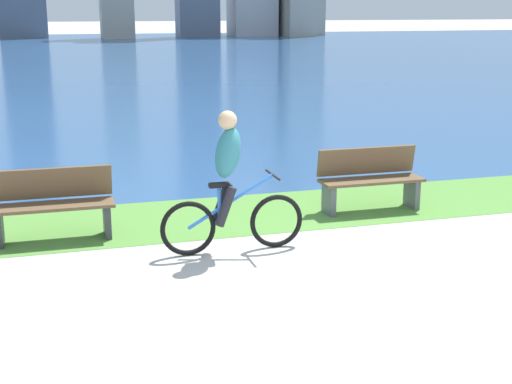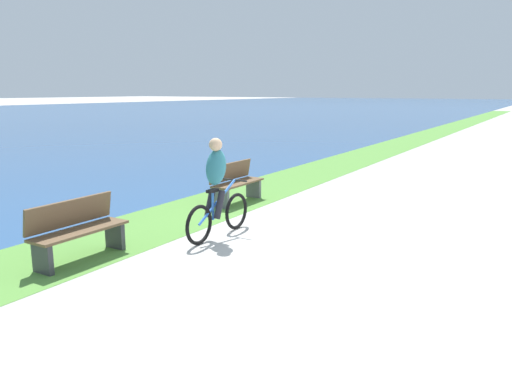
{
  "view_description": "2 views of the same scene",
  "coord_description": "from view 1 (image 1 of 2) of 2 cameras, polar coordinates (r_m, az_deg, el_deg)",
  "views": [
    {
      "loc": [
        -2.77,
        -6.3,
        2.85
      ],
      "look_at": [
        -0.61,
        1.21,
        0.82
      ],
      "focal_mm": 49.98,
      "sensor_mm": 36.0,
      "label": 1
    },
    {
      "loc": [
        -7.43,
        -3.25,
        2.47
      ],
      "look_at": [
        -0.58,
        0.96,
        0.81
      ],
      "focal_mm": 34.63,
      "sensor_mm": 36.0,
      "label": 2
    }
  ],
  "objects": [
    {
      "name": "grass_strip_bayside",
      "position": [
        10.19,
        0.37,
        -1.64
      ],
      "size": [
        120.0,
        2.0,
        0.01
      ],
      "primitive_type": "cube",
      "color": "#59933D",
      "rests_on": "ground"
    },
    {
      "name": "ground_plane",
      "position": [
        7.45,
        7.18,
        -8.03
      ],
      "size": [
        300.0,
        300.0,
        0.0
      ],
      "primitive_type": "plane",
      "color": "#B2AFA8"
    },
    {
      "name": "cyclist_lead",
      "position": [
        8.37,
        -2.13,
        0.68
      ],
      "size": [
        1.75,
        0.52,
        1.7
      ],
      "color": "black",
      "rests_on": "ground"
    },
    {
      "name": "bay_water_surface",
      "position": [
        46.67,
        -12.87,
        10.7
      ],
      "size": [
        300.0,
        72.22,
        0.0
      ],
      "primitive_type": "cube",
      "color": "#2D568C",
      "rests_on": "ground"
    },
    {
      "name": "bench_near_path",
      "position": [
        10.36,
        9.1,
        1.0
      ],
      "size": [
        1.5,
        0.47,
        0.9
      ],
      "color": "brown",
      "rests_on": "ground"
    },
    {
      "name": "bench_far_along_path",
      "position": [
        9.28,
        -15.95,
        -0.99
      ],
      "size": [
        1.5,
        0.47,
        0.9
      ],
      "color": "brown",
      "rests_on": "ground"
    }
  ]
}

